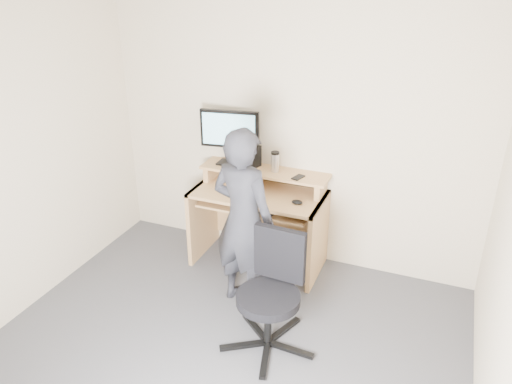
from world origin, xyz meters
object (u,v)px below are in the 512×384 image
Objects in this scene: desk at (261,208)px; office_chair at (272,288)px; monitor at (230,133)px; person at (243,220)px.

office_chair reaches higher than desk.
office_chair is at bearing -64.77° from desk.
desk is at bearing -22.38° from monitor.
monitor is 0.35× the size of person.
office_chair is 0.58× the size of person.
office_chair is at bearing -62.22° from monitor.
desk is at bearing 118.36° from office_chair.
person is at bearing 138.35° from office_chair.
person is (0.46, -0.75, -0.45)m from monitor.
monitor is at bearing 129.76° from office_chair.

